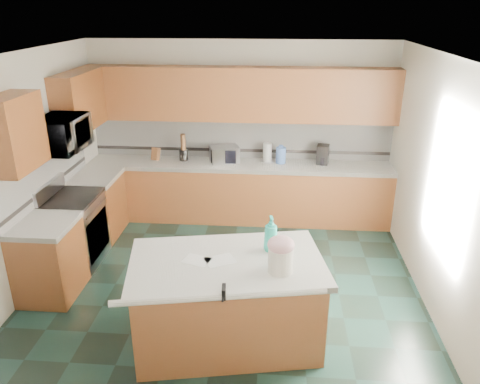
# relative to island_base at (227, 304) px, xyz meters

# --- Properties ---
(floor) EXTENTS (4.60, 4.60, 0.00)m
(floor) POSITION_rel_island_base_xyz_m (-0.13, 0.89, -0.43)
(floor) COLOR black
(floor) RESTS_ON ground
(ceiling) EXTENTS (4.60, 4.60, 0.00)m
(ceiling) POSITION_rel_island_base_xyz_m (-0.13, 0.89, 2.27)
(ceiling) COLOR white
(ceiling) RESTS_ON ground
(wall_back) EXTENTS (4.60, 0.04, 2.70)m
(wall_back) POSITION_rel_island_base_xyz_m (-0.13, 3.21, 0.92)
(wall_back) COLOR silver
(wall_back) RESTS_ON ground
(wall_front) EXTENTS (4.60, 0.04, 2.70)m
(wall_front) POSITION_rel_island_base_xyz_m (-0.13, -1.43, 0.92)
(wall_front) COLOR silver
(wall_front) RESTS_ON ground
(wall_left) EXTENTS (0.04, 4.60, 2.70)m
(wall_left) POSITION_rel_island_base_xyz_m (-2.45, 0.89, 0.92)
(wall_left) COLOR silver
(wall_left) RESTS_ON ground
(wall_right) EXTENTS (0.04, 4.60, 2.70)m
(wall_right) POSITION_rel_island_base_xyz_m (2.19, 0.89, 0.92)
(wall_right) COLOR silver
(wall_right) RESTS_ON ground
(back_base_cab) EXTENTS (4.60, 0.60, 0.86)m
(back_base_cab) POSITION_rel_island_base_xyz_m (-0.13, 2.89, 0.00)
(back_base_cab) COLOR #4B240D
(back_base_cab) RESTS_ON ground
(back_countertop) EXTENTS (4.60, 0.64, 0.06)m
(back_countertop) POSITION_rel_island_base_xyz_m (-0.13, 2.89, 0.46)
(back_countertop) COLOR white
(back_countertop) RESTS_ON back_base_cab
(back_upper_cab) EXTENTS (4.60, 0.33, 0.78)m
(back_upper_cab) POSITION_rel_island_base_xyz_m (-0.13, 3.03, 1.51)
(back_upper_cab) COLOR #4B240D
(back_upper_cab) RESTS_ON wall_back
(back_backsplash) EXTENTS (4.60, 0.02, 0.63)m
(back_backsplash) POSITION_rel_island_base_xyz_m (-0.13, 3.18, 0.81)
(back_backsplash) COLOR silver
(back_backsplash) RESTS_ON back_countertop
(back_accent_band) EXTENTS (4.60, 0.01, 0.05)m
(back_accent_band) POSITION_rel_island_base_xyz_m (-0.13, 3.18, 0.61)
(back_accent_band) COLOR black
(back_accent_band) RESTS_ON back_countertop
(left_base_cab_rear) EXTENTS (0.60, 0.82, 0.86)m
(left_base_cab_rear) POSITION_rel_island_base_xyz_m (-2.13, 2.18, 0.00)
(left_base_cab_rear) COLOR #4B240D
(left_base_cab_rear) RESTS_ON ground
(left_counter_rear) EXTENTS (0.64, 0.82, 0.06)m
(left_counter_rear) POSITION_rel_island_base_xyz_m (-2.13, 2.18, 0.46)
(left_counter_rear) COLOR white
(left_counter_rear) RESTS_ON left_base_cab_rear
(left_base_cab_front) EXTENTS (0.60, 0.72, 0.86)m
(left_base_cab_front) POSITION_rel_island_base_xyz_m (-2.13, 0.65, 0.00)
(left_base_cab_front) COLOR #4B240D
(left_base_cab_front) RESTS_ON ground
(left_counter_front) EXTENTS (0.64, 0.72, 0.06)m
(left_counter_front) POSITION_rel_island_base_xyz_m (-2.13, 0.65, 0.46)
(left_counter_front) COLOR white
(left_counter_front) RESTS_ON left_base_cab_front
(left_backsplash) EXTENTS (0.02, 2.30, 0.63)m
(left_backsplash) POSITION_rel_island_base_xyz_m (-2.41, 1.44, 0.81)
(left_backsplash) COLOR silver
(left_backsplash) RESTS_ON wall_left
(left_accent_band) EXTENTS (0.01, 2.30, 0.05)m
(left_accent_band) POSITION_rel_island_base_xyz_m (-2.41, 1.44, 0.61)
(left_accent_band) COLOR black
(left_accent_band) RESTS_ON wall_left
(left_upper_cab_rear) EXTENTS (0.33, 1.09, 0.78)m
(left_upper_cab_rear) POSITION_rel_island_base_xyz_m (-2.26, 2.32, 1.51)
(left_upper_cab_rear) COLOR #4B240D
(left_upper_cab_rear) RESTS_ON wall_left
(left_upper_cab_front) EXTENTS (0.33, 0.72, 0.78)m
(left_upper_cab_front) POSITION_rel_island_base_xyz_m (-2.26, 0.65, 1.51)
(left_upper_cab_front) COLOR #4B240D
(left_upper_cab_front) RESTS_ON wall_left
(range_body) EXTENTS (0.60, 0.76, 0.88)m
(range_body) POSITION_rel_island_base_xyz_m (-2.13, 1.39, 0.01)
(range_body) COLOR #B7B7BC
(range_body) RESTS_ON ground
(range_oven_door) EXTENTS (0.02, 0.68, 0.55)m
(range_oven_door) POSITION_rel_island_base_xyz_m (-1.84, 1.39, -0.03)
(range_oven_door) COLOR black
(range_oven_door) RESTS_ON range_body
(range_cooktop) EXTENTS (0.62, 0.78, 0.04)m
(range_cooktop) POSITION_rel_island_base_xyz_m (-2.13, 1.39, 0.47)
(range_cooktop) COLOR black
(range_cooktop) RESTS_ON range_body
(range_handle) EXTENTS (0.02, 0.66, 0.02)m
(range_handle) POSITION_rel_island_base_xyz_m (-1.81, 1.39, 0.35)
(range_handle) COLOR #B7B7BC
(range_handle) RESTS_ON range_body
(range_backguard) EXTENTS (0.06, 0.76, 0.18)m
(range_backguard) POSITION_rel_island_base_xyz_m (-2.39, 1.39, 0.59)
(range_backguard) COLOR #B7B7BC
(range_backguard) RESTS_ON range_body
(microwave) EXTENTS (0.50, 0.73, 0.41)m
(microwave) POSITION_rel_island_base_xyz_m (-2.13, 1.39, 1.30)
(microwave) COLOR #B7B7BC
(microwave) RESTS_ON wall_left
(island_base) EXTENTS (1.89, 1.29, 0.86)m
(island_base) POSITION_rel_island_base_xyz_m (0.00, 0.00, 0.00)
(island_base) COLOR #4B240D
(island_base) RESTS_ON ground
(island_top) EXTENTS (2.00, 1.41, 0.06)m
(island_top) POSITION_rel_island_base_xyz_m (-0.00, 0.00, 0.46)
(island_top) COLOR white
(island_top) RESTS_ON island_base
(island_bullnose) EXTENTS (1.81, 0.40, 0.06)m
(island_bullnose) POSITION_rel_island_base_xyz_m (0.00, -0.55, 0.46)
(island_bullnose) COLOR white
(island_bullnose) RESTS_ON island_base
(treat_jar) EXTENTS (0.30, 0.30, 0.24)m
(treat_jar) POSITION_rel_island_base_xyz_m (0.50, -0.14, 0.61)
(treat_jar) COLOR white
(treat_jar) RESTS_ON island_top
(treat_jar_lid) EXTENTS (0.25, 0.25, 0.15)m
(treat_jar_lid) POSITION_rel_island_base_xyz_m (0.50, -0.14, 0.76)
(treat_jar_lid) COLOR #EDACBA
(treat_jar_lid) RESTS_ON treat_jar
(treat_jar_knob) EXTENTS (0.08, 0.03, 0.03)m
(treat_jar_knob) POSITION_rel_island_base_xyz_m (0.50, -0.14, 0.81)
(treat_jar_knob) COLOR tan
(treat_jar_knob) RESTS_ON treat_jar_lid
(treat_jar_knob_end_l) EXTENTS (0.04, 0.04, 0.04)m
(treat_jar_knob_end_l) POSITION_rel_island_base_xyz_m (0.46, -0.14, 0.81)
(treat_jar_knob_end_l) COLOR tan
(treat_jar_knob_end_l) RESTS_ON treat_jar_lid
(treat_jar_knob_end_r) EXTENTS (0.04, 0.04, 0.04)m
(treat_jar_knob_end_r) POSITION_rel_island_base_xyz_m (0.54, -0.14, 0.81)
(treat_jar_knob_end_r) COLOR tan
(treat_jar_knob_end_r) RESTS_ON treat_jar_lid
(soap_bottle_island) EXTENTS (0.17, 0.17, 0.37)m
(soap_bottle_island) POSITION_rel_island_base_xyz_m (0.41, 0.24, 0.67)
(soap_bottle_island) COLOR #24B7A7
(soap_bottle_island) RESTS_ON island_top
(paper_sheet_a) EXTENTS (0.34, 0.31, 0.00)m
(paper_sheet_a) POSITION_rel_island_base_xyz_m (-0.07, 0.00, 0.49)
(paper_sheet_a) COLOR white
(paper_sheet_a) RESTS_ON island_top
(paper_sheet_b) EXTENTS (0.29, 0.25, 0.00)m
(paper_sheet_b) POSITION_rel_island_base_xyz_m (-0.29, -0.01, 0.49)
(paper_sheet_b) COLOR white
(paper_sheet_b) RESTS_ON island_top
(clamp_body) EXTENTS (0.04, 0.12, 0.10)m
(clamp_body) POSITION_rel_island_base_xyz_m (0.03, -0.53, 0.50)
(clamp_body) COLOR black
(clamp_body) RESTS_ON island_top
(clamp_handle) EXTENTS (0.02, 0.08, 0.02)m
(clamp_handle) POSITION_rel_island_base_xyz_m (0.03, -0.59, 0.48)
(clamp_handle) COLOR black
(clamp_handle) RESTS_ON island_top
(knife_block) EXTENTS (0.14, 0.17, 0.21)m
(knife_block) POSITION_rel_island_base_xyz_m (-1.42, 2.94, 0.59)
(knife_block) COLOR #472814
(knife_block) RESTS_ON back_countertop
(utensil_crock) EXTENTS (0.13, 0.13, 0.17)m
(utensil_crock) POSITION_rel_island_base_xyz_m (-0.99, 2.97, 0.57)
(utensil_crock) COLOR black
(utensil_crock) RESTS_ON back_countertop
(utensil_bundle) EXTENTS (0.08, 0.08, 0.25)m
(utensil_bundle) POSITION_rel_island_base_xyz_m (-0.99, 2.97, 0.78)
(utensil_bundle) COLOR #472814
(utensil_bundle) RESTS_ON utensil_crock
(toaster_oven) EXTENTS (0.49, 0.40, 0.24)m
(toaster_oven) POSITION_rel_island_base_xyz_m (-0.35, 2.94, 0.61)
(toaster_oven) COLOR #B7B7BC
(toaster_oven) RESTS_ON back_countertop
(toaster_oven_door) EXTENTS (0.38, 0.01, 0.20)m
(toaster_oven_door) POSITION_rel_island_base_xyz_m (-0.35, 2.81, 0.61)
(toaster_oven_door) COLOR black
(toaster_oven_door) RESTS_ON toaster_oven
(paper_towel) EXTENTS (0.13, 0.13, 0.29)m
(paper_towel) POSITION_rel_island_base_xyz_m (0.30, 2.99, 0.64)
(paper_towel) COLOR white
(paper_towel) RESTS_ON back_countertop
(paper_towel_base) EXTENTS (0.20, 0.20, 0.01)m
(paper_towel_base) POSITION_rel_island_base_xyz_m (0.30, 2.99, 0.50)
(paper_towel_base) COLOR #B7B7BC
(paper_towel_base) RESTS_ON back_countertop
(water_jug) EXTENTS (0.15, 0.15, 0.24)m
(water_jug) POSITION_rel_island_base_xyz_m (0.51, 2.95, 0.61)
(water_jug) COLOR #547FD5
(water_jug) RESTS_ON back_countertop
(water_jug_neck) EXTENTS (0.07, 0.07, 0.03)m
(water_jug_neck) POSITION_rel_island_base_xyz_m (0.51, 2.95, 0.75)
(water_jug_neck) COLOR #547FD5
(water_jug_neck) RESTS_ON water_jug
(coffee_maker) EXTENTS (0.21, 0.22, 0.29)m
(coffee_maker) POSITION_rel_island_base_xyz_m (1.14, 2.97, 0.64)
(coffee_maker) COLOR black
(coffee_maker) RESTS_ON back_countertop
(coffee_carafe) EXTENTS (0.12, 0.12, 0.12)m
(coffee_carafe) POSITION_rel_island_base_xyz_m (1.14, 2.93, 0.55)
(coffee_carafe) COLOR black
(coffee_carafe) RESTS_ON back_countertop
(soap_bottle_back) EXTENTS (0.13, 0.13, 0.21)m
(soap_bottle_back) POSITION_rel_island_base_xyz_m (1.15, 2.94, 0.59)
(soap_bottle_back) COLOR white
(soap_bottle_back) RESTS_ON back_countertop
(soap_back_cap) EXTENTS (0.02, 0.02, 0.03)m
(soap_back_cap) POSITION_rel_island_base_xyz_m (1.15, 2.94, 0.71)
(soap_back_cap) COLOR red
(soap_back_cap) RESTS_ON soap_bottle_back
(window_light_proxy) EXTENTS (0.02, 1.40, 1.10)m
(window_light_proxy) POSITION_rel_island_base_xyz_m (2.16, 0.69, 1.07)
(window_light_proxy) COLOR white
(window_light_proxy) RESTS_ON wall_right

